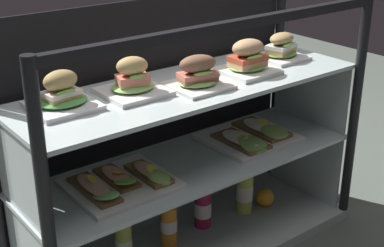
{
  "coord_description": "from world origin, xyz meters",
  "views": [
    {
      "loc": [
        -1.13,
        -1.45,
        1.31
      ],
      "look_at": [
        0.0,
        0.0,
        0.54
      ],
      "focal_mm": 52.24,
      "sensor_mm": 36.0,
      "label": 1
    }
  ],
  "objects_px": {
    "plated_roll_sandwich_mid_left": "(248,60)",
    "juice_bottle_tucked_behind": "(124,242)",
    "open_sandwich_tray_near_right_corner": "(121,182)",
    "juice_bottle_near_post": "(245,191)",
    "open_sandwich_tray_right_of_center": "(252,136)",
    "juice_bottle_front_middle": "(203,204)",
    "plated_roll_sandwich_far_left": "(281,49)",
    "orange_fruit_beside_bottles": "(265,197)",
    "juice_bottle_back_center": "(169,224)",
    "plated_roll_sandwich_near_right_corner": "(133,82)",
    "plated_roll_sandwich_mid_right": "(62,96)",
    "plated_roll_sandwich_right_of_center": "(198,76)"
  },
  "relations": [
    {
      "from": "plated_roll_sandwich_mid_left",
      "to": "open_sandwich_tray_near_right_corner",
      "type": "height_order",
      "value": "plated_roll_sandwich_mid_left"
    },
    {
      "from": "plated_roll_sandwich_far_left",
      "to": "open_sandwich_tray_near_right_corner",
      "type": "distance_m",
      "value": 0.84
    },
    {
      "from": "plated_roll_sandwich_mid_right",
      "to": "open_sandwich_tray_right_of_center",
      "type": "xyz_separation_m",
      "value": [
        0.76,
        -0.06,
        -0.32
      ]
    },
    {
      "from": "plated_roll_sandwich_near_right_corner",
      "to": "juice_bottle_tucked_behind",
      "type": "relative_size",
      "value": 0.91
    },
    {
      "from": "open_sandwich_tray_near_right_corner",
      "to": "juice_bottle_back_center",
      "type": "bearing_deg",
      "value": 8.95
    },
    {
      "from": "open_sandwich_tray_right_of_center",
      "to": "juice_bottle_near_post",
      "type": "relative_size",
      "value": 1.46
    },
    {
      "from": "plated_roll_sandwich_right_of_center",
      "to": "orange_fruit_beside_bottles",
      "type": "bearing_deg",
      "value": 7.53
    },
    {
      "from": "plated_roll_sandwich_mid_right",
      "to": "open_sandwich_tray_right_of_center",
      "type": "distance_m",
      "value": 0.83
    },
    {
      "from": "plated_roll_sandwich_mid_right",
      "to": "orange_fruit_beside_bottles",
      "type": "height_order",
      "value": "plated_roll_sandwich_mid_right"
    },
    {
      "from": "orange_fruit_beside_bottles",
      "to": "open_sandwich_tray_near_right_corner",
      "type": "bearing_deg",
      "value": -178.64
    },
    {
      "from": "open_sandwich_tray_right_of_center",
      "to": "orange_fruit_beside_bottles",
      "type": "height_order",
      "value": "open_sandwich_tray_right_of_center"
    },
    {
      "from": "juice_bottle_near_post",
      "to": "open_sandwich_tray_near_right_corner",
      "type": "bearing_deg",
      "value": -176.15
    },
    {
      "from": "open_sandwich_tray_right_of_center",
      "to": "juice_bottle_back_center",
      "type": "distance_m",
      "value": 0.47
    },
    {
      "from": "open_sandwich_tray_near_right_corner",
      "to": "plated_roll_sandwich_far_left",
      "type": "bearing_deg",
      "value": 2.21
    },
    {
      "from": "plated_roll_sandwich_mid_right",
      "to": "plated_roll_sandwich_mid_left",
      "type": "bearing_deg",
      "value": -7.14
    },
    {
      "from": "plated_roll_sandwich_near_right_corner",
      "to": "open_sandwich_tray_near_right_corner",
      "type": "height_order",
      "value": "plated_roll_sandwich_near_right_corner"
    },
    {
      "from": "juice_bottle_tucked_behind",
      "to": "juice_bottle_front_middle",
      "type": "height_order",
      "value": "juice_bottle_front_middle"
    },
    {
      "from": "open_sandwich_tray_near_right_corner",
      "to": "juice_bottle_near_post",
      "type": "xyz_separation_m",
      "value": [
        0.62,
        0.04,
        -0.27
      ]
    },
    {
      "from": "plated_roll_sandwich_right_of_center",
      "to": "open_sandwich_tray_right_of_center",
      "type": "xyz_separation_m",
      "value": [
        0.31,
        0.04,
        -0.32
      ]
    },
    {
      "from": "plated_roll_sandwich_mid_right",
      "to": "plated_roll_sandwich_right_of_center",
      "type": "bearing_deg",
      "value": -12.64
    },
    {
      "from": "open_sandwich_tray_near_right_corner",
      "to": "juice_bottle_near_post",
      "type": "distance_m",
      "value": 0.67
    },
    {
      "from": "plated_roll_sandwich_far_left",
      "to": "open_sandwich_tray_right_of_center",
      "type": "relative_size",
      "value": 0.52
    },
    {
      "from": "juice_bottle_near_post",
      "to": "plated_roll_sandwich_right_of_center",
      "type": "bearing_deg",
      "value": -165.93
    },
    {
      "from": "juice_bottle_back_center",
      "to": "plated_roll_sandwich_far_left",
      "type": "bearing_deg",
      "value": -0.46
    },
    {
      "from": "plated_roll_sandwich_far_left",
      "to": "juice_bottle_front_middle",
      "type": "distance_m",
      "value": 0.69
    },
    {
      "from": "plated_roll_sandwich_right_of_center",
      "to": "juice_bottle_front_middle",
      "type": "relative_size",
      "value": 0.77
    },
    {
      "from": "plated_roll_sandwich_right_of_center",
      "to": "open_sandwich_tray_right_of_center",
      "type": "bearing_deg",
      "value": 8.22
    },
    {
      "from": "orange_fruit_beside_bottles",
      "to": "juice_bottle_near_post",
      "type": "bearing_deg",
      "value": 166.31
    },
    {
      "from": "plated_roll_sandwich_far_left",
      "to": "juice_bottle_tucked_behind",
      "type": "relative_size",
      "value": 0.79
    },
    {
      "from": "juice_bottle_tucked_behind",
      "to": "juice_bottle_front_middle",
      "type": "bearing_deg",
      "value": 1.85
    },
    {
      "from": "juice_bottle_tucked_behind",
      "to": "juice_bottle_back_center",
      "type": "bearing_deg",
      "value": -4.19
    },
    {
      "from": "open_sandwich_tray_near_right_corner",
      "to": "juice_bottle_front_middle",
      "type": "distance_m",
      "value": 0.49
    },
    {
      "from": "plated_roll_sandwich_near_right_corner",
      "to": "juice_bottle_near_post",
      "type": "distance_m",
      "value": 0.79
    },
    {
      "from": "plated_roll_sandwich_right_of_center",
      "to": "plated_roll_sandwich_near_right_corner",
      "type": "bearing_deg",
      "value": 159.35
    },
    {
      "from": "plated_roll_sandwich_near_right_corner",
      "to": "open_sandwich_tray_right_of_center",
      "type": "bearing_deg",
      "value": -3.69
    },
    {
      "from": "plated_roll_sandwich_right_of_center",
      "to": "plated_roll_sandwich_mid_left",
      "type": "xyz_separation_m",
      "value": [
        0.24,
        0.01,
        0.01
      ]
    },
    {
      "from": "open_sandwich_tray_near_right_corner",
      "to": "juice_bottle_near_post",
      "type": "height_order",
      "value": "open_sandwich_tray_near_right_corner"
    },
    {
      "from": "juice_bottle_tucked_behind",
      "to": "juice_bottle_near_post",
      "type": "xyz_separation_m",
      "value": [
        0.59,
        -0.01,
        0.01
      ]
    },
    {
      "from": "plated_roll_sandwich_mid_left",
      "to": "plated_roll_sandwich_right_of_center",
      "type": "bearing_deg",
      "value": -176.67
    },
    {
      "from": "plated_roll_sandwich_mid_left",
      "to": "juice_bottle_tucked_behind",
      "type": "bearing_deg",
      "value": 171.96
    },
    {
      "from": "plated_roll_sandwich_near_right_corner",
      "to": "juice_bottle_back_center",
      "type": "relative_size",
      "value": 0.92
    },
    {
      "from": "plated_roll_sandwich_far_left",
      "to": "orange_fruit_beside_bottles",
      "type": "bearing_deg",
      "value": -167.23
    },
    {
      "from": "plated_roll_sandwich_far_left",
      "to": "juice_bottle_front_middle",
      "type": "xyz_separation_m",
      "value": [
        -0.37,
        0.03,
        -0.58
      ]
    },
    {
      "from": "juice_bottle_tucked_behind",
      "to": "juice_bottle_front_middle",
      "type": "relative_size",
      "value": 0.9
    },
    {
      "from": "open_sandwich_tray_right_of_center",
      "to": "orange_fruit_beside_bottles",
      "type": "relative_size",
      "value": 4.35
    },
    {
      "from": "plated_roll_sandwich_mid_left",
      "to": "plated_roll_sandwich_far_left",
      "type": "distance_m",
      "value": 0.24
    },
    {
      "from": "juice_bottle_front_middle",
      "to": "plated_roll_sandwich_mid_left",
      "type": "bearing_deg",
      "value": -32.26
    },
    {
      "from": "open_sandwich_tray_near_right_corner",
      "to": "open_sandwich_tray_right_of_center",
      "type": "height_order",
      "value": "open_sandwich_tray_near_right_corner"
    },
    {
      "from": "plated_roll_sandwich_mid_right",
      "to": "juice_bottle_back_center",
      "type": "bearing_deg",
      "value": -4.35
    },
    {
      "from": "plated_roll_sandwich_far_left",
      "to": "orange_fruit_beside_bottles",
      "type": "height_order",
      "value": "plated_roll_sandwich_far_left"
    }
  ]
}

